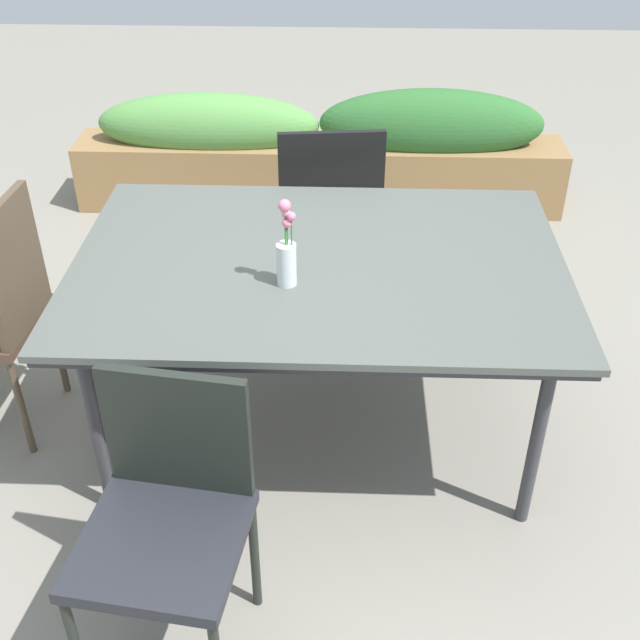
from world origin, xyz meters
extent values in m
plane|color=gray|center=(0.00, 0.00, 0.00)|extent=(12.00, 12.00, 0.00)
cube|color=#4C514C|center=(0.00, 0.05, 0.75)|extent=(1.70, 1.17, 0.02)
cube|color=#333338|center=(0.00, 0.05, 0.72)|extent=(1.67, 1.15, 0.02)
cylinder|color=#333338|center=(-0.72, -0.41, 0.37)|extent=(0.05, 0.05, 0.73)
cylinder|color=#333338|center=(0.72, -0.41, 0.37)|extent=(0.05, 0.05, 0.73)
cylinder|color=#333338|center=(-0.72, 0.50, 0.37)|extent=(0.05, 0.05, 0.73)
cylinder|color=#333338|center=(0.72, 0.50, 0.37)|extent=(0.05, 0.05, 0.73)
cube|color=#23242B|center=(-0.38, -0.95, 0.47)|extent=(0.48, 0.48, 0.04)
cube|color=black|center=(-0.35, -0.76, 0.68)|extent=(0.41, 0.09, 0.41)
cylinder|color=black|center=(-0.16, -0.79, 0.23)|extent=(0.03, 0.03, 0.46)
cylinder|color=black|center=(-0.54, -0.74, 0.23)|extent=(0.03, 0.03, 0.46)
cube|color=black|center=(0.00, 1.05, 0.44)|extent=(0.53, 0.53, 0.04)
cube|color=black|center=(0.02, 0.82, 0.68)|extent=(0.46, 0.08, 0.47)
cylinder|color=black|center=(-0.24, 1.24, 0.21)|extent=(0.03, 0.03, 0.43)
cylinder|color=black|center=(0.20, 1.29, 0.21)|extent=(0.03, 0.03, 0.43)
cylinder|color=black|center=(-0.19, 0.81, 0.21)|extent=(0.03, 0.03, 0.43)
cylinder|color=black|center=(0.24, 0.85, 0.21)|extent=(0.03, 0.03, 0.43)
cube|color=#4C3D2D|center=(-1.07, 0.04, 0.71)|extent=(0.05, 0.39, 0.49)
cylinder|color=#4C3D2D|center=(-1.09, -0.15, 0.22)|extent=(0.03, 0.03, 0.44)
cylinder|color=#4C3D2D|center=(-1.07, 0.22, 0.22)|extent=(0.03, 0.03, 0.44)
cylinder|color=silver|center=(-0.10, -0.11, 0.83)|extent=(0.07, 0.07, 0.15)
cylinder|color=#387233|center=(-0.10, -0.11, 0.94)|extent=(0.01, 0.01, 0.16)
sphere|color=pink|center=(-0.10, -0.11, 1.02)|extent=(0.03, 0.03, 0.03)
cylinder|color=#387233|center=(-0.08, -0.11, 0.94)|extent=(0.01, 0.01, 0.14)
sphere|color=pink|center=(-0.08, -0.11, 1.01)|extent=(0.03, 0.03, 0.03)
cylinder|color=#387233|center=(-0.09, -0.11, 0.92)|extent=(0.01, 0.01, 0.12)
sphere|color=pink|center=(-0.09, -0.11, 0.98)|extent=(0.03, 0.03, 0.03)
cylinder|color=#387233|center=(-0.10, -0.11, 0.94)|extent=(0.01, 0.01, 0.15)
sphere|color=#DB4C56|center=(-0.10, -0.11, 1.01)|extent=(0.03, 0.03, 0.03)
cylinder|color=#387233|center=(-0.10, -0.11, 0.95)|extent=(0.01, 0.01, 0.18)
sphere|color=pink|center=(-0.10, -0.11, 1.04)|extent=(0.04, 0.04, 0.04)
cube|color=olive|center=(-0.08, 2.02, 0.19)|extent=(2.82, 0.36, 0.38)
ellipsoid|color=#569347|center=(-0.71, 2.02, 0.48)|extent=(1.27, 0.33, 0.36)
ellipsoid|color=#2D662D|center=(0.56, 2.02, 0.50)|extent=(1.27, 0.33, 0.40)
camera|label=1|loc=(0.10, -2.34, 2.16)|focal=44.85mm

